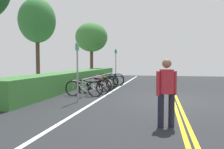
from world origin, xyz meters
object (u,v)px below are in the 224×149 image
at_px(bike_rack, 101,79).
at_px(bicycle_7, 111,79).
at_px(sign_post_far, 116,63).
at_px(tree_mid, 37,21).
at_px(bicycle_3, 100,84).
at_px(bicycle_5, 104,81).
at_px(pedestrian, 166,88).
at_px(bicycle_1, 93,87).
at_px(sign_post_near, 77,66).
at_px(bicycle_0, 84,88).
at_px(tree_far_right, 91,37).
at_px(bicycle_4, 103,83).
at_px(bicycle_6, 110,81).
at_px(bicycle_2, 95,85).

distance_m(bike_rack, bicycle_7, 2.53).
xyz_separation_m(sign_post_far, tree_mid, (-3.43, 4.02, 2.45)).
height_order(bicycle_3, tree_mid, tree_mid).
distance_m(bicycle_5, tree_mid, 5.27).
bearing_deg(pedestrian, bicycle_1, 33.72).
height_order(sign_post_far, tree_mid, tree_mid).
relative_size(bicycle_1, sign_post_near, 0.76).
xyz_separation_m(bicycle_0, bicycle_1, (0.76, -0.18, -0.01)).
bearing_deg(tree_far_right, pedestrian, -156.56).
height_order(bike_rack, sign_post_near, sign_post_near).
xyz_separation_m(bicycle_5, bicycle_7, (1.40, -0.11, 0.03)).
distance_m(bicycle_0, bicycle_5, 3.67).
height_order(bicycle_4, bicycle_6, bicycle_4).
height_order(bicycle_1, bicycle_7, bicycle_7).
xyz_separation_m(bicycle_1, bicycle_5, (2.92, 0.21, 0.01)).
bearing_deg(tree_far_right, bicycle_7, -150.84).
height_order(bicycle_0, pedestrian, pedestrian).
relative_size(bicycle_5, bicycle_7, 1.02).
height_order(bicycle_2, bicycle_3, bicycle_3).
xyz_separation_m(bicycle_2, sign_post_near, (-2.96, -0.19, 1.02)).
bearing_deg(pedestrian, bicycle_4, 25.38).
distance_m(bicycle_7, sign_post_far, 1.65).
bearing_deg(tree_mid, bicycle_4, -90.16).
height_order(bicycle_0, bicycle_2, bicycle_0).
relative_size(bicycle_3, bicycle_4, 0.99).
bearing_deg(bicycle_5, sign_post_far, -4.34).
height_order(bicycle_4, tree_mid, tree_mid).
relative_size(bicycle_1, bicycle_2, 0.99).
height_order(bicycle_4, tree_far_right, tree_far_right).
xyz_separation_m(bicycle_0, bicycle_5, (3.67, 0.03, 0.00)).
bearing_deg(tree_mid, bike_rack, -94.97).
xyz_separation_m(bicycle_1, bicycle_4, (2.13, 0.08, -0.00)).
bearing_deg(bicycle_0, tree_far_right, 15.37).
bearing_deg(bike_rack, sign_post_far, -1.28).
bearing_deg(bicycle_1, tree_mid, 62.05).
bearing_deg(sign_post_far, pedestrian, -162.75).
xyz_separation_m(bicycle_6, sign_post_near, (-5.81, -0.03, 1.01)).
bearing_deg(tree_far_right, tree_mid, 172.10).
distance_m(bicycle_5, bicycle_6, 0.77).
height_order(bicycle_6, pedestrian, pedestrian).
relative_size(bicycle_4, sign_post_near, 0.75).
xyz_separation_m(sign_post_far, tree_far_right, (3.96, 3.00, 2.23)).
height_order(bicycle_3, bicycle_7, bicycle_7).
bearing_deg(bicycle_4, sign_post_far, -1.19).
height_order(bicycle_2, bicycle_6, bicycle_6).
bearing_deg(sign_post_near, bicycle_3, 1.50).
bearing_deg(bicycle_1, bicycle_7, 1.22).
bearing_deg(bicycle_5, sign_post_near, -176.92).
bearing_deg(bike_rack, bicycle_5, 5.95).
bearing_deg(sign_post_near, bike_rack, 2.26).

